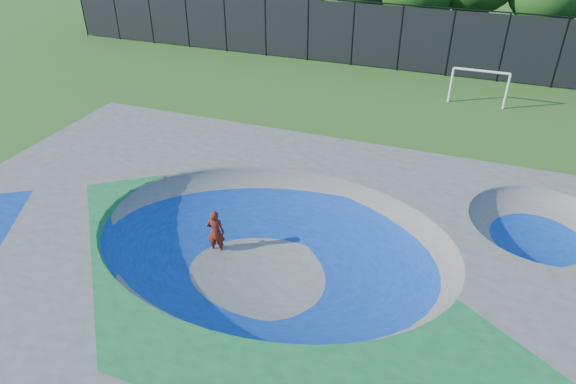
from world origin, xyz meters
TOP-DOWN VIEW (x-y plane):
  - ground at (0.00, 0.00)m, footprint 120.00×120.00m
  - skate_deck at (0.00, 0.00)m, footprint 22.00×14.00m
  - skater at (-2.12, 0.37)m, footprint 0.64×0.49m
  - skateboard at (-2.12, 0.37)m, footprint 0.80×0.30m
  - soccer_goal at (5.03, 16.64)m, footprint 2.94×0.12m
  - fence at (0.00, 21.00)m, footprint 48.09×0.09m

SIDE VIEW (x-z plane):
  - ground at x=0.00m, z-range 0.00..0.00m
  - skateboard at x=-2.12m, z-range 0.00..0.05m
  - skate_deck at x=0.00m, z-range 0.00..1.50m
  - skater at x=-2.12m, z-range 0.00..1.58m
  - soccer_goal at x=5.03m, z-range 0.37..2.31m
  - fence at x=0.00m, z-range 0.08..4.12m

